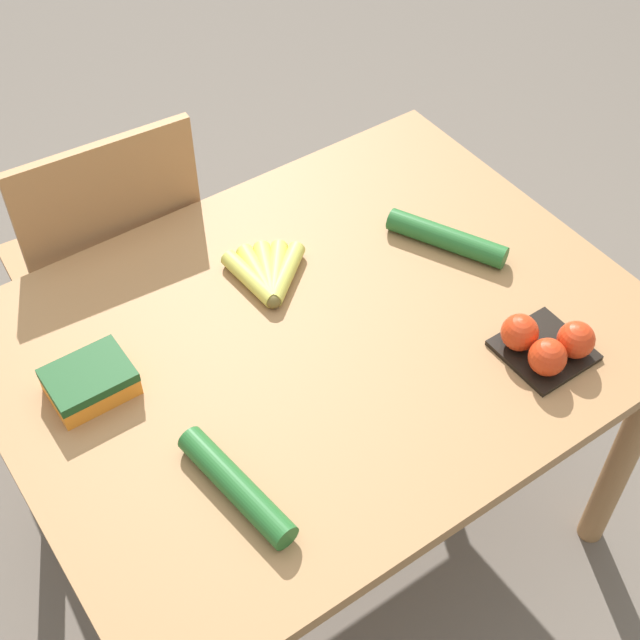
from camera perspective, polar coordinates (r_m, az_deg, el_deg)
name	(u,v)px	position (r m, az deg, el deg)	size (l,w,h in m)	color
ground_plane	(320,525)	(2.25, 0.00, -12.96)	(12.00, 12.00, 0.00)	#665B51
dining_table	(320,365)	(1.73, 0.00, -2.90)	(1.18, 0.90, 0.72)	#9E7044
chair	(113,272)	(2.16, -13.14, 2.98)	(0.45, 0.43, 0.92)	#A87547
banana_bunch	(268,275)	(1.73, -3.36, 2.88)	(0.16, 0.17, 0.03)	brown
tomato_pack	(547,344)	(1.64, 14.32, -1.52)	(0.15, 0.15, 0.08)	black
carrot_bag	(89,380)	(1.59, -14.54, -3.74)	(0.14, 0.11, 0.05)	orange
cucumber_near	(236,486)	(1.43, -5.39, -10.53)	(0.08, 0.25, 0.05)	#236028
cucumber_far	(447,238)	(1.82, 8.10, 5.21)	(0.15, 0.24, 0.05)	#236028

